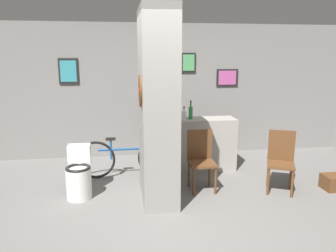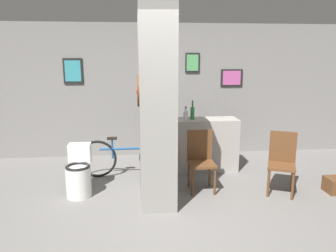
{
  "view_description": "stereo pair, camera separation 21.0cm",
  "coord_description": "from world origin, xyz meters",
  "px_view_note": "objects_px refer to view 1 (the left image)",
  "views": [
    {
      "loc": [
        -0.63,
        -3.84,
        1.99
      ],
      "look_at": [
        0.05,
        0.93,
        0.95
      ],
      "focal_mm": 35.0,
      "sensor_mm": 36.0,
      "label": 1
    },
    {
      "loc": [
        -0.42,
        -3.86,
        1.99
      ],
      "look_at": [
        0.05,
        0.93,
        0.95
      ],
      "focal_mm": 35.0,
      "sensor_mm": 36.0,
      "label": 2
    }
  ],
  "objects_px": {
    "toilet": "(79,175)",
    "chair_near_pillar": "(201,158)",
    "chair_by_doorway": "(281,159)",
    "bottle_tall": "(191,112)",
    "bicycle": "(127,158)"
  },
  "relations": [
    {
      "from": "chair_by_doorway",
      "to": "bicycle",
      "type": "xyz_separation_m",
      "value": [
        -2.26,
        0.88,
        -0.16
      ]
    },
    {
      "from": "bicycle",
      "to": "bottle_tall",
      "type": "xyz_separation_m",
      "value": [
        1.11,
        0.17,
        0.71
      ]
    },
    {
      "from": "chair_near_pillar",
      "to": "chair_by_doorway",
      "type": "bearing_deg",
      "value": -11.45
    },
    {
      "from": "toilet",
      "to": "bottle_tall",
      "type": "bearing_deg",
      "value": 25.65
    },
    {
      "from": "chair_by_doorway",
      "to": "bottle_tall",
      "type": "height_order",
      "value": "bottle_tall"
    },
    {
      "from": "bicycle",
      "to": "bottle_tall",
      "type": "distance_m",
      "value": 1.32
    },
    {
      "from": "toilet",
      "to": "chair_by_doorway",
      "type": "bearing_deg",
      "value": -3.68
    },
    {
      "from": "toilet",
      "to": "bottle_tall",
      "type": "distance_m",
      "value": 2.12
    },
    {
      "from": "chair_by_doorway",
      "to": "bicycle",
      "type": "distance_m",
      "value": 2.43
    },
    {
      "from": "toilet",
      "to": "chair_near_pillar",
      "type": "height_order",
      "value": "chair_near_pillar"
    },
    {
      "from": "chair_near_pillar",
      "to": "bicycle",
      "type": "distance_m",
      "value": 1.29
    },
    {
      "from": "toilet",
      "to": "chair_near_pillar",
      "type": "distance_m",
      "value": 1.8
    },
    {
      "from": "toilet",
      "to": "bicycle",
      "type": "bearing_deg",
      "value": 45.02
    },
    {
      "from": "chair_near_pillar",
      "to": "chair_by_doorway",
      "type": "relative_size",
      "value": 1.0
    },
    {
      "from": "toilet",
      "to": "chair_near_pillar",
      "type": "bearing_deg",
      "value": 1.13
    }
  ]
}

